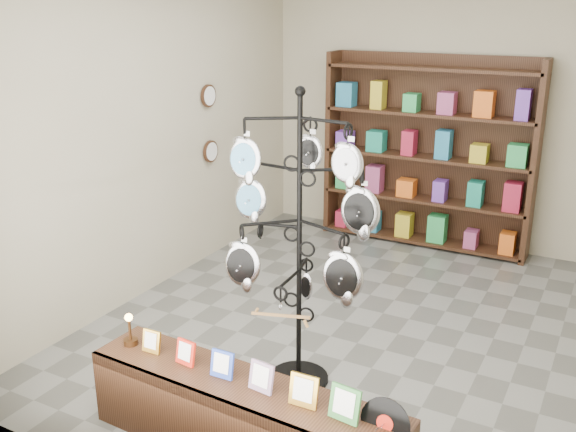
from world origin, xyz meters
name	(u,v)px	position (x,y,z in m)	size (l,w,h in m)	color
ground	(345,321)	(0.00, 0.00, 0.00)	(5.00, 5.00, 0.00)	slate
room_envelope	(351,117)	(0.00, 0.00, 1.85)	(5.00, 5.00, 5.00)	#B1A98F
display_tree	(299,221)	(0.07, -1.04, 1.28)	(1.15, 1.11, 2.22)	black
front_shelf	(243,419)	(0.15, -1.96, 0.26)	(2.15, 0.54, 0.75)	black
back_shelving	(427,159)	(0.00, 2.30, 1.03)	(2.42, 0.36, 2.20)	black
wall_clocks	(210,124)	(-1.97, 0.80, 1.50)	(0.03, 0.24, 0.84)	black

